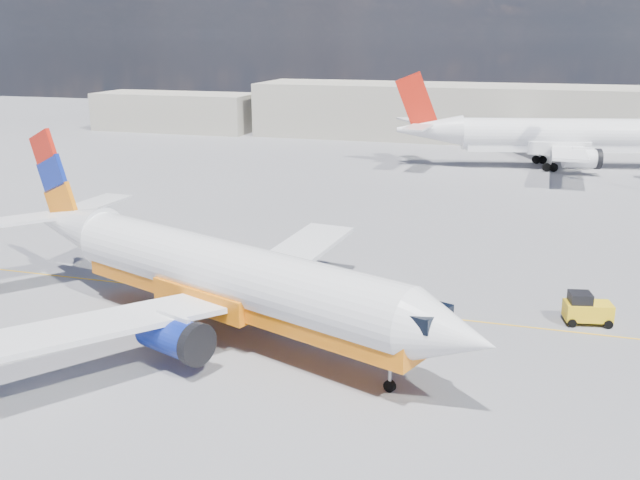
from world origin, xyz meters
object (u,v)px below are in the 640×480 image
(second_jet, at_px, (556,136))
(traffic_cone, at_px, (386,347))
(gse_tug, at_px, (586,309))
(main_jet, at_px, (218,274))

(second_jet, bearing_deg, traffic_cone, -112.05)
(second_jet, xyz_separation_m, traffic_cone, (-8.74, -55.90, -3.44))
(gse_tug, relative_size, traffic_cone, 4.89)
(main_jet, bearing_deg, gse_tug, 41.46)
(gse_tug, bearing_deg, second_jet, 79.58)
(gse_tug, bearing_deg, main_jet, -171.29)
(second_jet, bearing_deg, main_jet, -120.70)
(traffic_cone, bearing_deg, gse_tug, 35.00)
(main_jet, xyz_separation_m, gse_tug, (18.64, 6.87, -2.41))
(main_jet, bearing_deg, traffic_cone, 21.77)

